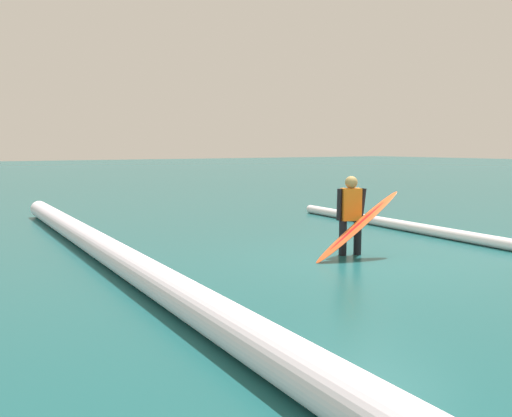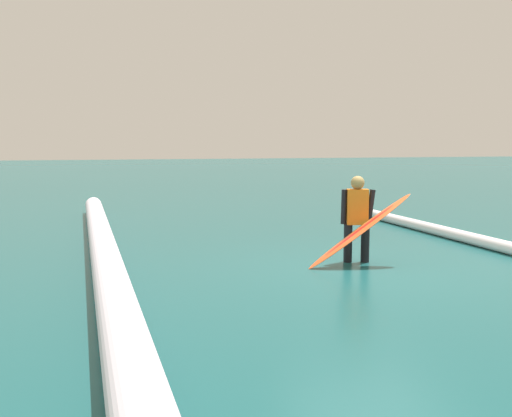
# 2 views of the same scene
# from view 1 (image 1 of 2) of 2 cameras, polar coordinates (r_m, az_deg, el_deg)

# --- Properties ---
(ground_plane) EXTENTS (140.32, 140.32, 0.00)m
(ground_plane) POSITION_cam_1_polar(r_m,az_deg,el_deg) (9.56, 12.02, -5.30)
(ground_plane) COLOR #185354
(surfer) EXTENTS (0.30, 0.54, 1.41)m
(surfer) POSITION_cam_1_polar(r_m,az_deg,el_deg) (9.86, 9.80, -0.29)
(surfer) COLOR black
(surfer) RESTS_ON ground_plane
(surfboard) EXTENTS (0.43, 1.75, 1.17)m
(surfboard) POSITION_cam_1_polar(r_m,az_deg,el_deg) (9.58, 10.53, -1.81)
(surfboard) COLOR #E55926
(surfboard) RESTS_ON ground_plane
(wave_crest_midground) EXTENTS (19.64, 1.25, 0.44)m
(wave_crest_midground) POSITION_cam_1_polar(r_m,az_deg,el_deg) (6.76, -8.91, -8.26)
(wave_crest_midground) COLOR white
(wave_crest_midground) RESTS_ON ground_plane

